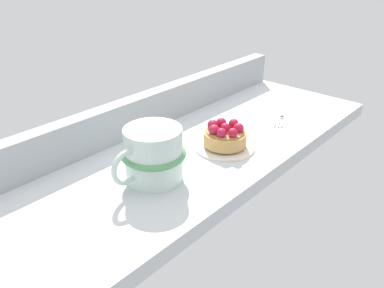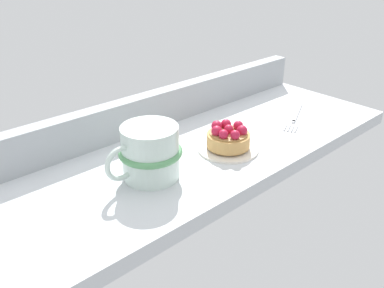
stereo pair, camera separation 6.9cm
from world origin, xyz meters
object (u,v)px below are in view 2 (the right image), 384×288
coffee_mug (150,152)px  dessert_fork (296,116)px  dessert_plate (228,148)px  raspberry_tart (228,137)px

coffee_mug → dessert_fork: coffee_mug is taller
dessert_plate → coffee_mug: 16.87cm
raspberry_tart → coffee_mug: bearing=173.2°
raspberry_tart → coffee_mug: (-16.25, 1.93, 1.83)cm
coffee_mug → dessert_plate: bearing=-7.0°
raspberry_tart → dessert_fork: 22.09cm
dessert_plate → coffee_mug: bearing=173.0°
dessert_plate → raspberry_tart: 2.23cm
dessert_plate → coffee_mug: coffee_mug is taller
dessert_plate → dessert_fork: bearing=1.3°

